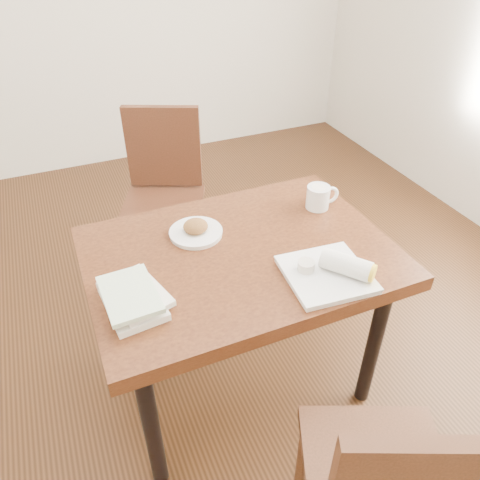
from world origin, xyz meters
name	(u,v)px	position (x,y,z in m)	size (l,w,h in m)	color
ground	(240,378)	(0.00, 0.00, -0.01)	(4.00, 5.00, 0.01)	#472814
table	(240,269)	(0.00, 0.00, 0.66)	(1.13, 0.81, 0.75)	#603116
chair_far	(164,186)	(-0.05, 0.93, 0.55)	(0.55, 0.55, 0.95)	#4C2315
plate_scone	(196,230)	(-0.12, 0.16, 0.77)	(0.21, 0.21, 0.07)	white
coffee_mug	(319,197)	(0.43, 0.15, 0.80)	(0.15, 0.10, 0.10)	white
plate_burrito	(333,271)	(0.23, -0.27, 0.78)	(0.30, 0.30, 0.09)	white
book_stack	(133,298)	(-0.43, -0.13, 0.78)	(0.22, 0.27, 0.06)	white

